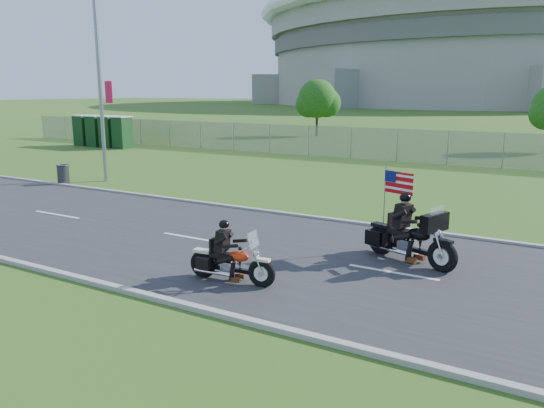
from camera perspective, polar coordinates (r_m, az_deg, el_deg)
The scene contains 15 objects.
ground at distance 14.66m, azimuth -2.29°, elevation -4.90°, with size 420.00×420.00×0.00m, color #2C5019.
road at distance 14.65m, azimuth -2.29°, elevation -4.83°, with size 120.00×8.00×0.04m, color #28282B.
curb_north at distance 18.08m, azimuth 4.56°, elevation -1.47°, with size 120.00×0.18×0.12m, color #9E9B93.
curb_south at distance 11.61m, azimuth -13.13°, elevation -9.64°, with size 120.00×0.18×0.12m, color #9E9B93.
fence at distance 34.36m, azimuth 8.51°, elevation 6.53°, with size 60.00×0.03×2.00m, color gray.
stadium at distance 184.26m, azimuth 22.03°, elevation 14.84°, with size 140.40×140.40×29.20m.
streetlight at distance 26.59m, azimuth -17.80°, elevation 14.50°, with size 0.90×2.46×10.00m.
porta_toilet_a at distance 41.37m, azimuth -15.82°, elevation 7.36°, with size 1.10×1.10×2.30m, color #113715.
porta_toilet_b at distance 42.38m, azimuth -17.16°, elevation 7.38°, with size 1.10×1.10×2.30m, color #113715.
porta_toilet_c at distance 43.41m, azimuth -18.43°, elevation 7.40°, with size 1.10×1.10×2.30m, color #113715.
porta_toilet_d at distance 44.46m, azimuth -19.65°, elevation 7.42°, with size 1.10×1.10×2.30m, color #113715.
tree_fence_mid at distance 50.66m, azimuth 4.95°, elevation 11.01°, with size 3.96×3.69×5.30m.
motorcycle_lead at distance 12.09m, azimuth -4.52°, elevation -6.35°, with size 2.18×0.65×1.46m.
motorcycle_follow at distance 13.79m, azimuth 14.64°, elevation -3.75°, with size 2.57×1.34×2.24m.
trash_can at distance 26.30m, azimuth -21.54°, elevation 2.92°, with size 0.53×0.53×0.91m, color #39383E.
Camera 1 is at (7.48, -11.85, 4.30)m, focal length 35.00 mm.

